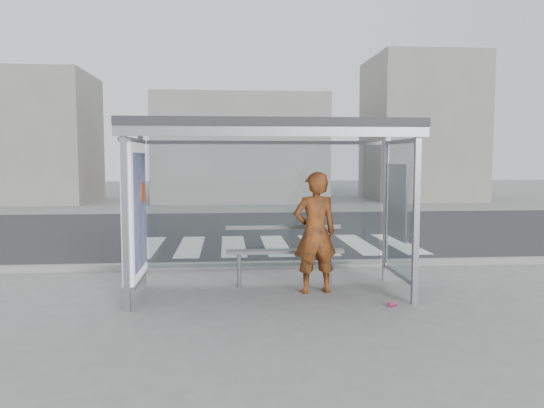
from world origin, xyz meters
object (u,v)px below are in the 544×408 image
Objects in this scene: person at (315,233)px; soda_can at (392,304)px; bus_shelter at (245,164)px; bench at (285,251)px.

person is 14.79× the size of soda_can.
bus_shelter is at bearing 156.88° from soda_can.
person reaches higher than soda_can.
bench is (0.65, 0.44, -1.41)m from bus_shelter.
soda_can is (2.02, -0.86, -1.95)m from bus_shelter.
bus_shelter is 33.76× the size of soda_can.
person is at bearing 0.61° from bus_shelter.
person reaches higher than bench.
soda_can is at bearing -23.12° from bus_shelter.
soda_can is at bearing 129.77° from person.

